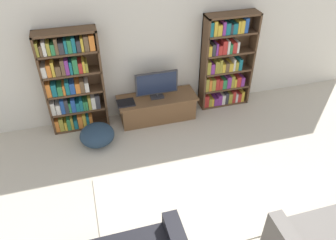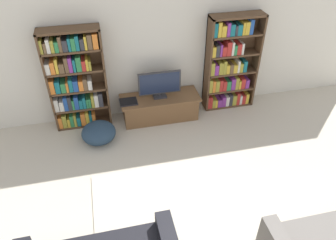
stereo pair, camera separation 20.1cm
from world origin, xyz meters
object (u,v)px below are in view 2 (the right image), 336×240
Objects in this scene: bookshelf_right at (229,65)px; laptop at (128,102)px; television at (160,84)px; beanbag_ottoman at (99,133)px; bookshelf_left at (75,80)px; tv_stand at (160,107)px.

laptop is (-1.93, -0.19, -0.40)m from bookshelf_right.
television is 1.31× the size of beanbag_ottoman.
bookshelf_left is 1.45m from television.
tv_stand is 4.59× the size of laptop.
tv_stand is 0.49m from television.
beanbag_ottoman is at bearing -159.59° from television.
bookshelf_left is at bearing 167.12° from laptop.
beanbag_ottoman is (-0.58, -0.38, -0.30)m from laptop.
television is at bearing -5.84° from bookshelf_left.
bookshelf_left is 5.78× the size of laptop.
television reaches higher than beanbag_ottoman.
beanbag_ottoman is (-1.16, -0.43, -0.56)m from television.
tv_stand is at bearing 20.32° from beanbag_ottoman.
tv_stand is (-1.35, -0.15, -0.64)m from bookshelf_right.
bookshelf_left is 1.26× the size of tv_stand.
bookshelf_left reaches higher than television.
bookshelf_left is at bearing 114.73° from beanbag_ottoman.
television is (-0.00, 0.00, 0.49)m from tv_stand.
bookshelf_left reaches higher than laptop.
bookshelf_right is at bearing 6.20° from television.
beanbag_ottoman is (-1.16, -0.43, -0.06)m from tv_stand.
bookshelf_right is 5.78× the size of laptop.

